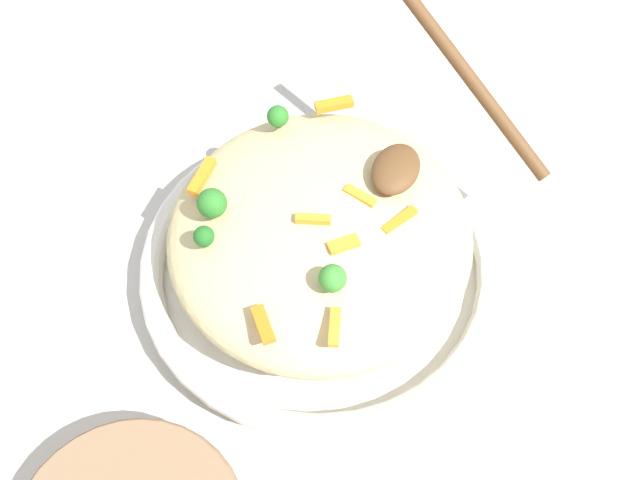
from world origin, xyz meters
TOP-DOWN VIEW (x-y plane):
  - ground_plane at (0.00, 0.00)m, footprint 2.40×2.40m
  - serving_bowl at (0.00, 0.00)m, footprint 0.34×0.34m
  - pasta_mound at (0.00, 0.00)m, footprint 0.27×0.27m
  - carrot_piece_0 at (-0.02, 0.00)m, footprint 0.02×0.03m
  - carrot_piece_1 at (-0.01, 0.11)m, footprint 0.04×0.01m
  - carrot_piece_2 at (0.02, -0.03)m, footprint 0.01×0.03m
  - carrot_piece_3 at (0.11, 0.03)m, footprint 0.03×0.03m
  - carrot_piece_4 at (-0.10, -0.05)m, footprint 0.03×0.02m
  - carrot_piece_5 at (0.02, -0.06)m, footprint 0.04×0.02m
  - carrot_piece_6 at (-0.11, -0.00)m, footprint 0.03×0.03m
  - carrot_piece_7 at (-0.03, -0.03)m, footprint 0.03×0.03m
  - broccoli_floret_0 at (-0.06, -0.04)m, footprint 0.02×0.02m
  - broccoli_floret_1 at (-0.06, 0.07)m, footprint 0.02×0.02m
  - broccoli_floret_2 at (-0.04, 0.08)m, footprint 0.03×0.03m
  - broccoli_floret_3 at (0.07, 0.07)m, footprint 0.02×0.02m
  - serving_spoon at (0.09, -0.06)m, footprint 0.15×0.17m

SIDE VIEW (x-z plane):
  - ground_plane at x=0.00m, z-range 0.00..0.00m
  - serving_bowl at x=0.00m, z-range 0.00..0.05m
  - pasta_mound at x=0.00m, z-range 0.04..0.13m
  - carrot_piece_4 at x=-0.10m, z-range 0.12..0.13m
  - carrot_piece_6 at x=-0.11m, z-range 0.12..0.13m
  - carrot_piece_5 at x=0.02m, z-range 0.12..0.13m
  - carrot_piece_1 at x=-0.01m, z-range 0.12..0.13m
  - carrot_piece_3 at x=0.11m, z-range 0.12..0.13m
  - carrot_piece_2 at x=0.02m, z-range 0.12..0.13m
  - carrot_piece_7 at x=-0.03m, z-range 0.12..0.13m
  - carrot_piece_0 at x=-0.02m, z-range 0.13..0.13m
  - broccoli_floret_1 at x=-0.06m, z-range 0.12..0.14m
  - broccoli_floret_3 at x=0.07m, z-range 0.12..0.14m
  - broccoli_floret_2 at x=-0.04m, z-range 0.12..0.15m
  - broccoli_floret_0 at x=-0.06m, z-range 0.12..0.15m
  - serving_spoon at x=0.09m, z-range 0.10..0.20m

